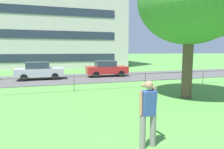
{
  "coord_description": "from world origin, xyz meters",
  "views": [
    {
      "loc": [
        -1.28,
        -1.82,
        2.53
      ],
      "look_at": [
        1.28,
        6.49,
        1.47
      ],
      "focal_mm": 31.44,
      "sensor_mm": 36.0,
      "label": 1
    }
  ],
  "objects_px": {
    "car_red_center": "(107,68)",
    "person_thrower": "(148,111)",
    "apartment_building_background": "(31,7)",
    "car_silver_far_right": "(39,71)"
  },
  "relations": [
    {
      "from": "car_silver_far_right",
      "to": "apartment_building_background",
      "type": "height_order",
      "value": "apartment_building_background"
    },
    {
      "from": "car_red_center",
      "to": "person_thrower",
      "type": "bearing_deg",
      "value": -101.28
    },
    {
      "from": "apartment_building_background",
      "to": "person_thrower",
      "type": "bearing_deg",
      "value": -80.22
    },
    {
      "from": "person_thrower",
      "to": "car_red_center",
      "type": "bearing_deg",
      "value": 78.72
    },
    {
      "from": "person_thrower",
      "to": "car_red_center",
      "type": "xyz_separation_m",
      "value": [
        2.83,
        14.17,
        -0.19
      ]
    },
    {
      "from": "car_silver_far_right",
      "to": "car_red_center",
      "type": "bearing_deg",
      "value": 2.78
    },
    {
      "from": "person_thrower",
      "to": "apartment_building_background",
      "type": "xyz_separation_m",
      "value": [
        -5.19,
        30.14,
        8.5
      ]
    },
    {
      "from": "person_thrower",
      "to": "apartment_building_background",
      "type": "bearing_deg",
      "value": 99.78
    },
    {
      "from": "car_red_center",
      "to": "apartment_building_background",
      "type": "xyz_separation_m",
      "value": [
        -8.02,
        15.96,
        8.68
      ]
    },
    {
      "from": "person_thrower",
      "to": "apartment_building_background",
      "type": "distance_m",
      "value": 31.74
    }
  ]
}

